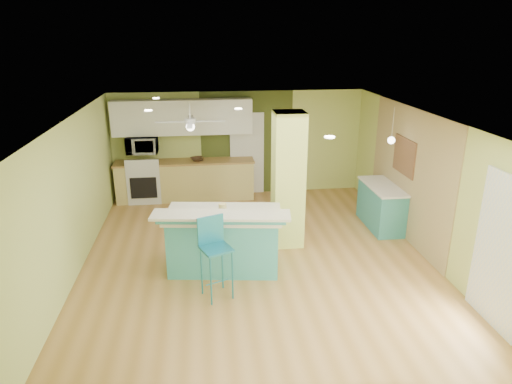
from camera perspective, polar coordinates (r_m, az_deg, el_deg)
floor at (r=8.24m, az=-0.01°, el=-8.10°), size 6.00×7.00×0.01m
ceiling at (r=7.43m, az=-0.01°, el=9.35°), size 6.00×7.00×0.01m
wall_back at (r=11.10m, az=-2.20°, el=6.08°), size 6.00×0.01×2.50m
wall_front at (r=4.62m, az=5.40°, el=-14.14°), size 6.00×0.01×2.50m
wall_left at (r=7.98m, az=-21.96°, el=-0.70°), size 0.01×7.00×2.50m
wall_right at (r=8.62m, az=20.24°, el=0.95°), size 0.01×7.00×2.50m
wood_panel at (r=9.12m, az=18.50°, el=2.13°), size 0.02×3.40×2.50m
olive_accent at (r=11.10m, az=-1.16°, el=6.09°), size 2.20×0.02×2.50m
interior_door at (r=11.13m, az=-1.13°, el=4.80°), size 0.82×0.05×2.00m
french_door at (r=6.85m, az=28.28°, el=-6.73°), size 0.04×1.08×2.10m
column at (r=8.31m, az=4.03°, el=1.47°), size 0.55×0.55×2.50m
kitchen_run at (r=10.98m, az=-8.79°, el=1.50°), size 3.25×0.63×0.94m
stove at (r=11.06m, az=-13.71°, el=1.22°), size 0.76×0.66×1.08m
upper_cabinets at (r=10.75m, az=-9.17°, el=9.22°), size 3.20×0.34×0.80m
microwave at (r=10.83m, az=-14.07°, el=5.72°), size 0.70×0.48×0.39m
ceiling_fan at (r=9.42m, az=-8.23°, el=8.65°), size 1.41×1.41×0.61m
pendant_lamp at (r=8.96m, az=16.56°, el=6.24°), size 0.14×0.14×0.69m
wall_decor at (r=9.21m, az=18.05°, el=4.28°), size 0.03×0.90×0.70m
peninsula at (r=7.67m, az=-4.05°, el=-5.90°), size 2.19×1.40×1.15m
bar_stool at (r=6.80m, az=-5.30°, el=-6.53°), size 0.54×0.54×1.25m
side_counter at (r=9.65m, az=15.36°, el=-1.69°), size 0.58×1.38×0.89m
fruit_bowl at (r=10.82m, az=-7.36°, el=4.10°), size 0.39×0.39×0.08m
canister at (r=7.44m, az=-4.20°, el=-2.08°), size 0.13×0.13×0.17m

